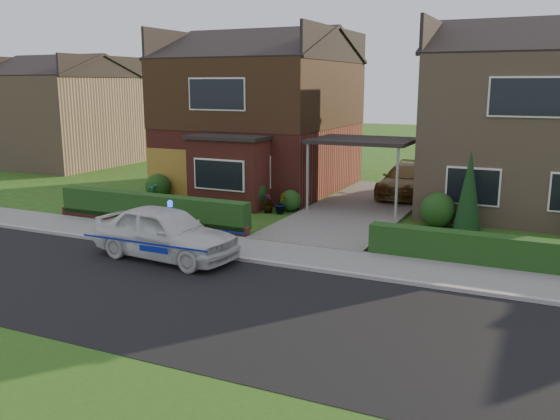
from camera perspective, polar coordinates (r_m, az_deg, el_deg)
The scene contains 24 objects.
ground at distance 13.54m, azimuth -6.35°, elevation -8.88°, with size 120.00×120.00×0.00m, color #234312.
road at distance 13.54m, azimuth -6.35°, elevation -8.88°, with size 60.00×6.00×0.02m, color black.
kerb at distance 16.06m, azimuth -0.69°, elevation -5.18°, with size 60.00×0.16×0.12m, color #9E9993.
sidewalk at distance 16.97m, azimuth 0.85°, elevation -4.26°, with size 60.00×2.00×0.10m, color slate.
grass_verge at distance 10.04m, azimuth -22.03°, elevation -17.65°, with size 60.00×4.00×0.01m, color #234312.
driveway at distance 23.25m, azimuth 7.82°, elevation 0.16°, with size 3.80×12.00×0.12m, color #666059.
house_left at distance 27.64m, azimuth -1.80°, elevation 10.00°, with size 7.50×9.53×7.25m.
house_right at distance 24.80m, azimuth 23.25°, elevation 8.44°, with size 7.50×8.06×7.25m.
carport_link at distance 22.82m, azimuth 7.97°, elevation 6.53°, with size 3.80×3.00×2.77m.
garage_door at distance 25.80m, azimuth -10.63°, elevation 3.48°, with size 2.20×0.10×2.10m, color olive.
dwarf_wall at distance 20.85m, azimuth -12.47°, elevation -1.07°, with size 7.70×0.25×0.36m, color maroon.
hedge_left at distance 21.00m, azimuth -12.20°, elevation -1.47°, with size 7.50×0.55×0.90m, color #123915.
hedge_right at distance 16.85m, azimuth 21.10°, elevation -5.40°, with size 7.50×0.55×0.80m, color #123915.
shrub_left_far at distance 25.66m, azimuth -11.64°, elevation 2.24°, with size 1.08×1.08×1.08m, color #123915.
shrub_left_mid at distance 23.09m, azimuth -2.93°, elevation 1.69°, with size 1.32×1.32×1.32m, color #123915.
shrub_left_near at distance 22.72m, azimuth 1.00°, elevation 0.91°, with size 0.84×0.84×0.84m, color #123915.
shrub_right_near at distance 20.89m, azimuth 14.95°, elevation 0.01°, with size 1.20×1.20×1.20m, color #123915.
conifer_a at distance 20.42m, azimuth 17.71°, elevation 1.57°, with size 0.90×0.90×2.60m, color black.
neighbour_left at distance 37.83m, azimuth -20.07°, elevation 8.02°, with size 6.50×7.00×5.20m, color #96785C.
police_car at distance 16.84m, azimuth -10.98°, elevation -2.19°, with size 3.99×4.48×1.64m.
driveway_car at distance 25.88m, azimuth 12.07°, elevation 2.83°, with size 1.84×4.52×1.31m, color brown.
potted_plant_a at distance 25.23m, azimuth -12.11°, elevation 1.74°, with size 0.43×0.29×0.81m, color gray.
potted_plant_b at distance 22.23m, azimuth 0.08°, elevation 0.64°, with size 0.36×0.45×0.82m, color gray.
potted_plant_c at distance 22.47m, azimuth -1.16°, elevation 0.64°, with size 0.41×0.41×0.73m, color gray.
Camera 1 is at (6.64, -10.76, 4.84)m, focal length 38.00 mm.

